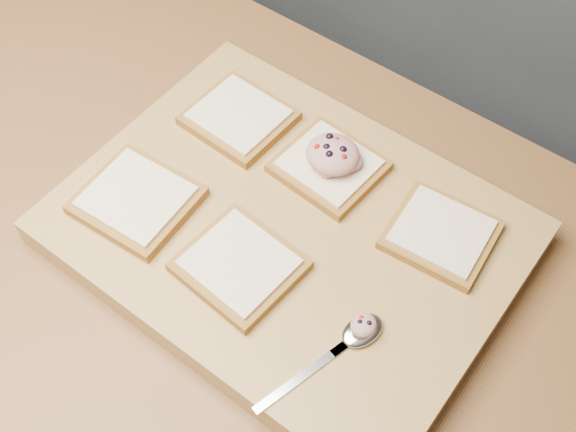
# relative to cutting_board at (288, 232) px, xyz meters

# --- Properties ---
(island_counter) EXTENTS (2.00, 0.80, 0.90)m
(island_counter) POSITION_rel_cutting_board_xyz_m (0.01, -0.07, -0.47)
(island_counter) COLOR slate
(island_counter) RESTS_ON ground
(cutting_board) EXTENTS (0.53, 0.40, 0.04)m
(cutting_board) POSITION_rel_cutting_board_xyz_m (0.00, 0.00, 0.00)
(cutting_board) COLOR tan
(cutting_board) RESTS_ON island_counter
(bread_far_left) EXTENTS (0.13, 0.12, 0.02)m
(bread_far_left) POSITION_rel_cutting_board_xyz_m (-0.15, 0.09, 0.03)
(bread_far_left) COLOR #9D6728
(bread_far_left) RESTS_ON cutting_board
(bread_far_center) EXTENTS (0.13, 0.12, 0.02)m
(bread_far_center) POSITION_rel_cutting_board_xyz_m (-0.01, 0.10, 0.03)
(bread_far_center) COLOR #9D6728
(bread_far_center) RESTS_ON cutting_board
(bread_far_right) EXTENTS (0.13, 0.12, 0.02)m
(bread_far_right) POSITION_rel_cutting_board_xyz_m (0.16, 0.09, 0.03)
(bread_far_right) COLOR #9D6728
(bread_far_right) RESTS_ON cutting_board
(bread_near_left) EXTENTS (0.14, 0.13, 0.02)m
(bread_near_left) POSITION_rel_cutting_board_xyz_m (-0.16, -0.09, 0.03)
(bread_near_left) COLOR #9D6728
(bread_near_left) RESTS_ON cutting_board
(bread_near_center) EXTENTS (0.13, 0.12, 0.02)m
(bread_near_center) POSITION_rel_cutting_board_xyz_m (-0.01, -0.08, 0.03)
(bread_near_center) COLOR #9D6728
(bread_near_center) RESTS_ON cutting_board
(tuna_salad_dollop) EXTENTS (0.07, 0.06, 0.03)m
(tuna_salad_dollop) POSITION_rel_cutting_board_xyz_m (-0.00, 0.10, 0.05)
(tuna_salad_dollop) COLOR tan
(tuna_salad_dollop) RESTS_ON bread_far_center
(spoon) EXTENTS (0.07, 0.17, 0.01)m
(spoon) POSITION_rel_cutting_board_xyz_m (0.15, -0.08, 0.03)
(spoon) COLOR silver
(spoon) RESTS_ON cutting_board
(spoon_salad) EXTENTS (0.03, 0.03, 0.02)m
(spoon_salad) POSITION_rel_cutting_board_xyz_m (0.15, -0.07, 0.04)
(spoon_salad) COLOR tan
(spoon_salad) RESTS_ON spoon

